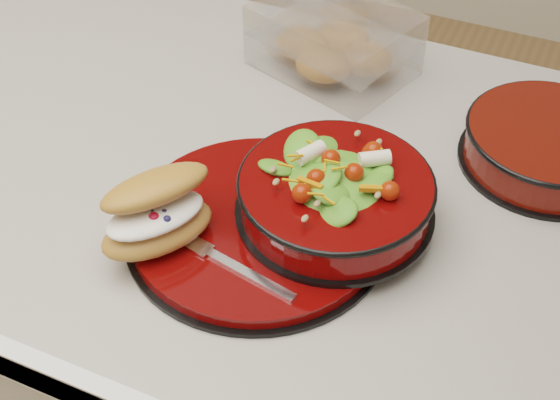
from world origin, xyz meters
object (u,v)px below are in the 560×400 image
at_px(dinner_plate, 258,225).
at_px(fork, 233,265).
at_px(salad_bowl, 336,190).
at_px(pastry_box, 334,43).
at_px(island_counter, 265,367).
at_px(extra_bowl, 549,144).
at_px(croissant, 158,213).

distance_m(dinner_plate, fork, 0.08).
relative_size(salad_bowl, pastry_box, 0.92).
bearing_deg(island_counter, salad_bowl, -26.34).
bearing_deg(extra_bowl, fork, -129.30).
relative_size(island_counter, pastry_box, 4.96).
height_order(croissant, pastry_box, croissant).
bearing_deg(dinner_plate, pastry_box, 96.82).
xyz_separation_m(island_counter, extra_bowl, (0.33, 0.15, 0.48)).
distance_m(croissant, fork, 0.10).
height_order(fork, pastry_box, pastry_box).
bearing_deg(pastry_box, island_counter, -72.66).
distance_m(fork, extra_bowl, 0.43).
height_order(dinner_plate, salad_bowl, salad_bowl).
distance_m(pastry_box, extra_bowl, 0.34).
bearing_deg(extra_bowl, croissant, -138.20).
bearing_deg(salad_bowl, extra_bowl, 46.15).
relative_size(island_counter, fork, 8.33).
xyz_separation_m(dinner_plate, fork, (0.01, -0.08, 0.01)).
relative_size(dinner_plate, pastry_box, 1.23).
bearing_deg(extra_bowl, dinner_plate, -137.28).
bearing_deg(fork, croissant, 96.94).
bearing_deg(croissant, salad_bowl, -20.48).
bearing_deg(island_counter, extra_bowl, 25.00).
distance_m(dinner_plate, croissant, 0.12).
height_order(salad_bowl, extra_bowl, salad_bowl).
bearing_deg(dinner_plate, island_counter, 113.23).
xyz_separation_m(dinner_plate, salad_bowl, (0.08, 0.05, 0.05)).
height_order(fork, extra_bowl, extra_bowl).
xyz_separation_m(island_counter, pastry_box, (0.00, 0.24, 0.49)).
height_order(island_counter, salad_bowl, salad_bowl).
bearing_deg(fork, pastry_box, 17.89).
height_order(island_counter, extra_bowl, extra_bowl).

